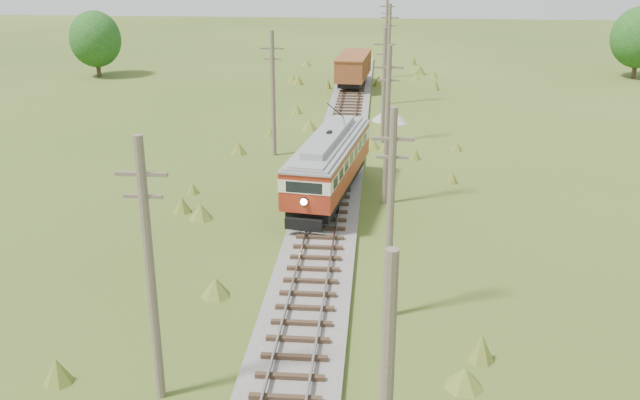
{
  "coord_description": "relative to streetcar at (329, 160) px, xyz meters",
  "views": [
    {
      "loc": [
        2.79,
        -7.48,
        14.4
      ],
      "look_at": [
        0.0,
        24.95,
        2.33
      ],
      "focal_mm": 40.0,
      "sensor_mm": 36.0,
      "label": 1
    }
  ],
  "objects": [
    {
      "name": "gravel_pile",
      "position": [
        3.65,
        19.62,
        -2.01
      ],
      "size": [
        2.93,
        3.1,
        1.06
      ],
      "color": "gray",
      "rests_on": "ground"
    },
    {
      "name": "utility_pole_l_a",
      "position": [
        -4.2,
        -19.03,
        2.11
      ],
      "size": [
        1.6,
        0.3,
        9.0
      ],
      "color": "brown",
      "rests_on": "ground"
    },
    {
      "name": "tree_mid_a",
      "position": [
        -28.0,
        36.97,
        1.51
      ],
      "size": [
        5.46,
        5.46,
        7.03
      ],
      "color": "#38281C",
      "rests_on": "ground"
    },
    {
      "name": "railbed_main",
      "position": [
        0.0,
        2.97,
        -2.32
      ],
      "size": [
        3.6,
        96.0,
        0.57
      ],
      "color": "#605B54",
      "rests_on": "ground"
    },
    {
      "name": "utility_pole_l_b",
      "position": [
        -4.5,
        8.97,
        1.91
      ],
      "size": [
        1.6,
        0.3,
        8.6
      ],
      "color": "brown",
      "rests_on": "ground"
    },
    {
      "name": "utility_pole_r_4",
      "position": [
        3.0,
        12.97,
        1.81
      ],
      "size": [
        1.6,
        0.3,
        8.4
      ],
      "color": "brown",
      "rests_on": "ground"
    },
    {
      "name": "tree_mid_b",
      "position": [
        30.0,
        40.97,
        1.82
      ],
      "size": [
        5.88,
        5.88,
        7.57
      ],
      "color": "#38281C",
      "rests_on": "ground"
    },
    {
      "name": "utility_pole_r_3",
      "position": [
        3.2,
        -0.03,
        2.11
      ],
      "size": [
        1.6,
        0.3,
        9.0
      ],
      "color": "brown",
      "rests_on": "ground"
    },
    {
      "name": "utility_pole_r_2",
      "position": [
        3.3,
        -13.03,
        1.91
      ],
      "size": [
        1.6,
        0.3,
        8.6
      ],
      "color": "brown",
      "rests_on": "ground"
    },
    {
      "name": "streetcar",
      "position": [
        0.0,
        0.0,
        0.0
      ],
      "size": [
        4.36,
        11.78,
        5.33
      ],
      "rotation": [
        0.0,
        0.0,
        -0.15
      ],
      "color": "black",
      "rests_on": "ground"
    },
    {
      "name": "gondola",
      "position": [
        0.0,
        32.93,
        -0.43
      ],
      "size": [
        3.44,
        8.67,
        2.82
      ],
      "rotation": [
        0.0,
        0.0,
        -0.08
      ],
      "color": "black",
      "rests_on": "ground"
    },
    {
      "name": "utility_pole_r_6",
      "position": [
        3.2,
        38.97,
        1.96
      ],
      "size": [
        1.6,
        0.3,
        8.7
      ],
      "color": "brown",
      "rests_on": "ground"
    },
    {
      "name": "utility_pole_r_5",
      "position": [
        3.4,
        25.97,
        2.06
      ],
      "size": [
        1.6,
        0.3,
        8.9
      ],
      "color": "brown",
      "rests_on": "ground"
    }
  ]
}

